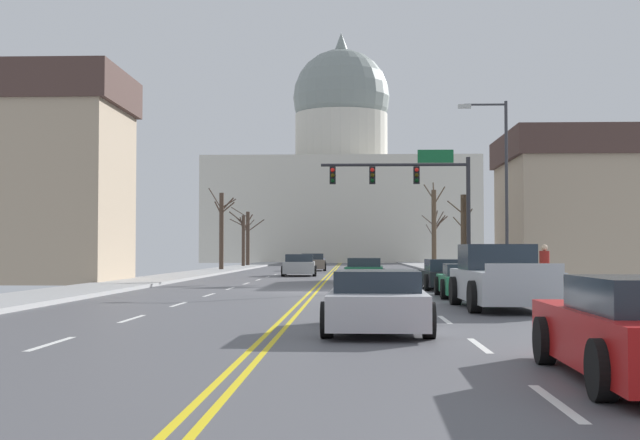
{
  "coord_description": "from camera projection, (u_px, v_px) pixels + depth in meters",
  "views": [
    {
      "loc": [
        1.45,
        -32.88,
        1.53
      ],
      "look_at": [
        -0.83,
        28.13,
        3.72
      ],
      "focal_mm": 48.2,
      "sensor_mm": 36.0,
      "label": 1
    }
  ],
  "objects": [
    {
      "name": "ground",
      "position": [
        314.0,
        290.0,
        32.83
      ],
      "size": [
        20.0,
        180.0,
        0.2
      ],
      "color": "#515156"
    },
    {
      "name": "signal_gantry",
      "position": [
        415.0,
        185.0,
        45.44
      ],
      "size": [
        7.91,
        0.41,
        6.75
      ],
      "color": "#28282D",
      "rests_on": "ground"
    },
    {
      "name": "street_lamp_right",
      "position": [
        500.0,
        175.0,
        37.48
      ],
      "size": [
        2.16,
        0.24,
        7.95
      ],
      "color": "#333338",
      "rests_on": "ground"
    },
    {
      "name": "capitol_building",
      "position": [
        341.0,
        185.0,
        117.43
      ],
      "size": [
        35.76,
        19.29,
        31.59
      ],
      "color": "beige",
      "rests_on": "ground"
    },
    {
      "name": "sedan_near_00",
      "position": [
        364.0,
        271.0,
        41.28
      ],
      "size": [
        2.08,
        4.72,
        1.19
      ],
      "color": "#1E7247",
      "rests_on": "ground"
    },
    {
      "name": "sedan_near_01",
      "position": [
        447.0,
        275.0,
        34.05
      ],
      "size": [
        2.17,
        4.56,
        1.2
      ],
      "color": "black",
      "rests_on": "ground"
    },
    {
      "name": "sedan_near_02",
      "position": [
        467.0,
        281.0,
        28.23
      ],
      "size": [
        2.0,
        4.32,
        1.1
      ],
      "color": "#1E7247",
      "rests_on": "ground"
    },
    {
      "name": "pickup_truck_near_03",
      "position": [
        501.0,
        280.0,
        22.78
      ],
      "size": [
        2.38,
        5.43,
        1.71
      ],
      "color": "#ADB2B7",
      "rests_on": "ground"
    },
    {
      "name": "sedan_near_04",
      "position": [
        377.0,
        302.0,
        16.33
      ],
      "size": [
        2.07,
        4.46,
        1.16
      ],
      "color": "silver",
      "rests_on": "ground"
    },
    {
      "name": "sedan_oncoming_00",
      "position": [
        299.0,
        266.0,
        52.42
      ],
      "size": [
        2.21,
        4.29,
        1.32
      ],
      "color": "#9EA3A8",
      "rests_on": "ground"
    },
    {
      "name": "sedan_oncoming_01",
      "position": [
        313.0,
        263.0,
        66.08
      ],
      "size": [
        2.18,
        4.41,
        1.32
      ],
      "color": "#6B6056",
      "rests_on": "ground"
    },
    {
      "name": "sedan_oncoming_02",
      "position": [
        315.0,
        261.0,
        79.06
      ],
      "size": [
        1.94,
        4.64,
        1.26
      ],
      "color": "navy",
      "rests_on": "ground"
    },
    {
      "name": "flank_building_01",
      "position": [
        32.0,
        217.0,
        52.7
      ],
      "size": [
        10.16,
        7.6,
        7.13
      ],
      "color": "#B2A38E",
      "rests_on": "ground"
    },
    {
      "name": "flank_building_02",
      "position": [
        619.0,
        205.0,
        49.95
      ],
      "size": [
        13.43,
        9.76,
        8.34
      ],
      "color": "tan",
      "rests_on": "ground"
    },
    {
      "name": "bare_tree_00",
      "position": [
        435.0,
        240.0,
        78.44
      ],
      "size": [
        2.43,
        1.53,
        5.04
      ],
      "color": "#423328",
      "rests_on": "ground"
    },
    {
      "name": "bare_tree_01",
      "position": [
        222.0,
        228.0,
        64.93
      ],
      "size": [
        2.19,
        1.64,
        6.2
      ],
      "color": "#423328",
      "rests_on": "ground"
    },
    {
      "name": "bare_tree_02",
      "position": [
        434.0,
        227.0,
        68.45
      ],
      "size": [
        1.71,
        2.26,
        6.93
      ],
      "color": "#4C3D2D",
      "rests_on": "ground"
    },
    {
      "name": "bare_tree_03",
      "position": [
        243.0,
        238.0,
        79.37
      ],
      "size": [
        2.2,
        2.23,
        5.0
      ],
      "color": "#423328",
      "rests_on": "ground"
    },
    {
      "name": "bare_tree_04",
      "position": [
        463.0,
        232.0,
        52.25
      ],
      "size": [
        1.48,
        2.35,
        4.99
      ],
      "color": "#4C3D2D",
      "rests_on": "ground"
    },
    {
      "name": "bare_tree_05",
      "position": [
        248.0,
        237.0,
        83.73
      ],
      "size": [
        3.37,
        0.86,
        5.68
      ],
      "color": "#423328",
      "rests_on": "ground"
    },
    {
      "name": "pedestrian_00",
      "position": [
        545.0,
        265.0,
        29.31
      ],
      "size": [
        0.35,
        0.34,
        1.61
      ],
      "color": "#33333D",
      "rests_on": "ground"
    }
  ]
}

